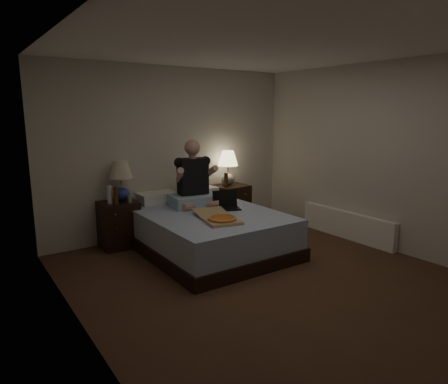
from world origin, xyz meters
TOP-DOWN VIEW (x-y plane):
  - floor at (0.00, 0.00)m, footprint 4.00×4.50m
  - ceiling at (0.00, 0.00)m, footprint 4.00×4.50m
  - wall_back at (0.00, 2.25)m, footprint 4.00×0.00m
  - wall_left at (-2.00, 0.00)m, footprint 0.00×4.50m
  - wall_right at (2.00, 0.00)m, footprint 0.00×4.50m
  - bed at (-0.05, 1.24)m, footprint 1.62×2.15m
  - nightstand_left at (-0.98, 2.04)m, footprint 0.49×0.44m
  - nightstand_right at (0.90, 2.02)m, footprint 0.55×0.50m
  - lamp_left at (-0.91, 2.05)m, footprint 0.35×0.35m
  - lamp_right at (0.87, 2.05)m, footprint 0.37×0.37m
  - water_bottle at (-1.10, 1.98)m, footprint 0.07×0.07m
  - soda_can at (-0.87, 1.89)m, footprint 0.07×0.07m
  - beer_bottle_left at (-1.04, 1.90)m, footprint 0.06×0.06m
  - beer_bottle_right at (0.74, 1.91)m, footprint 0.06×0.06m
  - person at (-0.02, 1.60)m, footprint 0.72×0.60m
  - laptop at (0.24, 1.18)m, footprint 0.42×0.38m
  - pizza_box at (-0.19, 0.67)m, footprint 0.55×0.83m
  - radiator at (1.93, 0.50)m, footprint 0.10×1.60m

SIDE VIEW (x-z plane):
  - floor at x=0.00m, z-range 0.00..0.00m
  - radiator at x=1.93m, z-range 0.00..0.40m
  - bed at x=-0.05m, z-range 0.00..0.54m
  - nightstand_left at x=-0.98m, z-range 0.00..0.64m
  - nightstand_right at x=0.90m, z-range 0.00..0.67m
  - pizza_box at x=-0.19m, z-range 0.54..0.62m
  - laptop at x=0.24m, z-range 0.54..0.78m
  - soda_can at x=-0.87m, z-range 0.64..0.74m
  - beer_bottle_left at x=-1.04m, z-range 0.64..0.87m
  - water_bottle at x=-1.10m, z-range 0.64..0.89m
  - beer_bottle_right at x=0.74m, z-range 0.67..0.90m
  - lamp_left at x=-0.91m, z-range 0.64..1.20m
  - lamp_right at x=0.87m, z-range 0.67..1.23m
  - person at x=-0.02m, z-range 0.54..1.47m
  - wall_back at x=0.00m, z-range 0.00..2.50m
  - wall_left at x=-2.00m, z-range 0.00..2.50m
  - wall_right at x=2.00m, z-range 0.00..2.50m
  - ceiling at x=0.00m, z-range 2.50..2.50m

